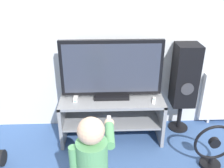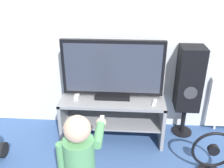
# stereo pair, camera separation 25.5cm
# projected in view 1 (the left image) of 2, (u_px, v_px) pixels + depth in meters

# --- Properties ---
(ground_plane) EXTENTS (16.00, 16.00, 0.00)m
(ground_plane) POSITION_uv_depth(u_px,v_px,m) (112.00, 149.00, 2.82)
(ground_plane) COLOR #38568C
(wall_back) EXTENTS (10.00, 0.06, 2.60)m
(wall_back) POSITION_uv_depth(u_px,v_px,m) (111.00, 23.00, 2.77)
(wall_back) COLOR silver
(wall_back) RESTS_ON ground_plane
(tv_stand) EXTENTS (1.16, 0.48, 0.53)m
(tv_stand) POSITION_uv_depth(u_px,v_px,m) (112.00, 111.00, 2.89)
(tv_stand) COLOR gray
(tv_stand) RESTS_ON ground_plane
(television) EXTENTS (1.10, 0.20, 0.66)m
(television) POSITION_uv_depth(u_px,v_px,m) (112.00, 70.00, 2.69)
(television) COLOR black
(television) RESTS_ON tv_stand
(game_console) EXTENTS (0.05, 0.18, 0.04)m
(game_console) POSITION_uv_depth(u_px,v_px,m) (76.00, 97.00, 2.78)
(game_console) COLOR white
(game_console) RESTS_ON tv_stand
(remote_primary) EXTENTS (0.07, 0.13, 0.03)m
(remote_primary) POSITION_uv_depth(u_px,v_px,m) (154.00, 100.00, 2.73)
(remote_primary) COLOR white
(remote_primary) RESTS_ON tv_stand
(child) EXTENTS (0.35, 0.51, 0.93)m
(child) POSITION_uv_depth(u_px,v_px,m) (93.00, 160.00, 1.89)
(child) COLOR #3F4C72
(child) RESTS_ON ground_plane
(speaker_tower) EXTENTS (0.27, 0.27, 1.10)m
(speaker_tower) POSITION_uv_depth(u_px,v_px,m) (185.00, 77.00, 2.89)
(speaker_tower) COLOR black
(speaker_tower) RESTS_ON ground_plane
(floor_fan) EXTENTS (0.41, 0.21, 0.50)m
(floor_fan) POSITION_uv_depth(u_px,v_px,m) (213.00, 148.00, 2.49)
(floor_fan) COLOR black
(floor_fan) RESTS_ON ground_plane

